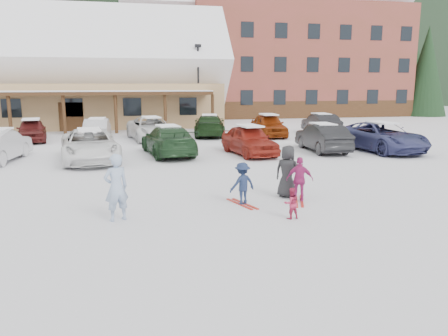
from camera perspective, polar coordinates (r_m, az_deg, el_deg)
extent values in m
plane|color=white|center=(12.97, -0.38, -5.22)|extent=(160.00, 160.00, 0.00)
cube|color=black|center=(98.44, -11.01, 19.81)|extent=(300.00, 70.00, 38.00)
cube|color=tan|center=(40.76, -21.33, 7.70)|extent=(28.00, 10.00, 3.60)
cube|color=#422814|center=(34.62, -23.08, 8.95)|extent=(25.20, 2.60, 0.25)
cube|color=white|center=(40.76, -21.70, 12.95)|extent=(29.12, 9.69, 9.69)
cube|color=brown|center=(53.55, 8.50, 13.44)|extent=(24.00, 14.00, 12.00)
cube|color=brown|center=(50.29, -8.73, 11.89)|extent=(7.00, 12.60, 9.00)
cube|color=#422814|center=(47.10, 11.28, 7.49)|extent=(24.00, 0.10, 1.80)
cylinder|color=black|center=(36.45, -3.37, 10.38)|extent=(0.16, 0.16, 6.47)
cube|color=black|center=(36.57, -3.43, 15.65)|extent=(0.50, 0.25, 0.25)
cylinder|color=black|center=(54.94, 24.52, 6.94)|extent=(0.60, 0.60, 1.32)
cone|color=black|center=(54.92, 25.00, 12.77)|extent=(4.84, 4.84, 9.90)
cylinder|color=black|center=(56.92, -3.39, 7.89)|extent=(0.60, 0.60, 1.08)
cone|color=black|center=(56.85, -3.44, 12.51)|extent=(3.96, 3.96, 8.10)
cylinder|color=black|center=(68.75, 20.32, 7.89)|extent=(0.60, 0.60, 1.38)
cone|color=black|center=(68.75, 20.65, 12.77)|extent=(5.06, 5.06, 10.35)
imported|color=#95ABCC|center=(11.92, -13.91, -2.49)|extent=(0.78, 0.66, 1.82)
imported|color=#AF2549|center=(11.98, 8.76, -4.57)|extent=(0.46, 0.38, 0.86)
imported|color=#182544|center=(13.18, 2.41, -2.06)|extent=(0.95, 0.72, 1.29)
cube|color=red|center=(13.34, 2.39, -4.70)|extent=(0.64, 1.39, 0.03)
imported|color=#A7266B|center=(13.66, 9.86, -1.50)|extent=(0.89, 0.60, 1.41)
cube|color=red|center=(13.83, 9.77, -4.29)|extent=(0.66, 1.38, 0.03)
imported|color=black|center=(14.13, 8.29, -0.45)|extent=(0.97, 0.95, 1.69)
imported|color=white|center=(21.46, -17.13, 2.84)|extent=(3.24, 5.75, 1.52)
imported|color=#1F3F21|center=(22.51, -7.30, 3.59)|extent=(2.80, 5.41, 1.50)
imported|color=maroon|center=(22.51, 3.31, 3.66)|extent=(2.41, 4.62, 1.50)
imported|color=black|center=(24.16, 12.74, 3.90)|extent=(1.74, 4.59, 1.49)
imported|color=navy|center=(25.13, 19.86, 3.85)|extent=(3.28, 5.89, 1.56)
imported|color=#5B1B1A|center=(30.13, -23.82, 4.53)|extent=(2.34, 4.39, 1.42)
imported|color=silver|center=(29.76, -16.18, 4.92)|extent=(1.54, 4.22, 1.38)
imported|color=white|center=(28.65, -9.47, 5.10)|extent=(3.34, 5.73, 1.50)
imported|color=black|center=(30.47, -1.91, 5.57)|extent=(2.90, 5.36, 1.48)
imported|color=maroon|center=(30.43, 5.85, 5.56)|extent=(1.96, 4.55, 1.53)
imported|color=black|center=(32.54, 12.54, 5.66)|extent=(1.81, 4.54, 1.47)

